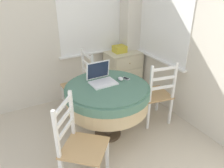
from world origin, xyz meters
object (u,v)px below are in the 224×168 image
object	(u,v)px
round_dining_table	(107,96)
laptop	(101,78)
computer_mouse	(121,79)
dining_chair_near_back_window	(80,85)
storage_box	(120,49)
dining_chair_camera_near	(80,145)
cell_phone	(126,79)
dining_chair_near_right_window	(156,94)
corner_cabinet	(123,72)

from	to	relation	value
round_dining_table	laptop	distance (m)	0.23
round_dining_table	laptop	xyz separation A→B (m)	(-0.02, 0.13, 0.19)
round_dining_table	computer_mouse	bearing A→B (deg)	13.89
dining_chair_near_back_window	laptop	bearing A→B (deg)	-84.71
round_dining_table	storage_box	world-z (taller)	storage_box
round_dining_table	dining_chair_near_back_window	xyz separation A→B (m)	(-0.08, 0.76, -0.16)
dining_chair_camera_near	cell_phone	bearing A→B (deg)	32.35
cell_phone	dining_chair_camera_near	bearing A→B (deg)	-147.65
laptop	round_dining_table	bearing A→B (deg)	-82.40
round_dining_table	computer_mouse	xyz separation A→B (m)	(0.22, 0.06, 0.16)
computer_mouse	cell_phone	size ratio (longest dim) A/B	0.75
storage_box	cell_phone	bearing A→B (deg)	-116.19
round_dining_table	dining_chair_near_right_window	bearing A→B (deg)	-3.96
round_dining_table	laptop	world-z (taller)	laptop
dining_chair_near_right_window	corner_cabinet	bearing A→B (deg)	85.34
computer_mouse	dining_chair_near_right_window	size ratio (longest dim) A/B	0.09
storage_box	dining_chair_near_back_window	bearing A→B (deg)	-163.78
dining_chair_near_right_window	computer_mouse	bearing A→B (deg)	168.58
dining_chair_camera_near	storage_box	world-z (taller)	dining_chair_camera_near
dining_chair_near_back_window	dining_chair_camera_near	xyz separation A→B (m)	(-0.51, -1.27, 0.00)
round_dining_table	dining_chair_near_right_window	distance (m)	0.78
dining_chair_near_right_window	storage_box	size ratio (longest dim) A/B	4.59
laptop	cell_phone	world-z (taller)	laptop
round_dining_table	corner_cabinet	world-z (taller)	corner_cabinet
round_dining_table	computer_mouse	distance (m)	0.28
cell_phone	dining_chair_near_back_window	world-z (taller)	dining_chair_near_back_window
dining_chair_near_back_window	corner_cabinet	xyz separation A→B (m)	(0.92, 0.23, -0.07)
computer_mouse	cell_phone	bearing A→B (deg)	1.41
laptop	dining_chair_camera_near	distance (m)	0.92
laptop	cell_phone	size ratio (longest dim) A/B	2.77
corner_cabinet	storage_box	bearing A→B (deg)	168.55
computer_mouse	corner_cabinet	xyz separation A→B (m)	(0.62, 0.94, -0.39)
cell_phone	corner_cabinet	distance (m)	1.14
round_dining_table	cell_phone	distance (m)	0.35
dining_chair_camera_near	dining_chair_near_right_window	bearing A→B (deg)	18.70
dining_chair_near_right_window	round_dining_table	bearing A→B (deg)	176.04
round_dining_table	storage_box	xyz separation A→B (m)	(0.78, 1.01, 0.22)
cell_phone	dining_chair_near_right_window	xyz separation A→B (m)	(0.45, -0.11, -0.31)
computer_mouse	storage_box	world-z (taller)	storage_box
laptop	dining_chair_near_right_window	bearing A→B (deg)	-13.02
dining_chair_near_back_window	dining_chair_camera_near	size ratio (longest dim) A/B	1.00
laptop	dining_chair_near_back_window	size ratio (longest dim) A/B	0.34
cell_phone	storage_box	bearing A→B (deg)	63.81
round_dining_table	laptop	bearing A→B (deg)	97.60
storage_box	laptop	bearing A→B (deg)	-132.01
round_dining_table	dining_chair_near_back_window	bearing A→B (deg)	95.67
computer_mouse	corner_cabinet	distance (m)	1.19
cell_phone	dining_chair_near_back_window	distance (m)	0.86
computer_mouse	storage_box	xyz separation A→B (m)	(0.55, 0.95, 0.06)
cell_phone	dining_chair_near_back_window	size ratio (longest dim) A/B	0.12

